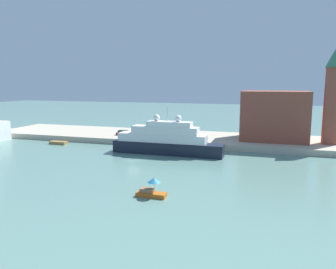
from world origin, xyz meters
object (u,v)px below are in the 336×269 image
Objects in this scene: small_motorboat at (151,189)px; work_barge at (59,143)px; bell_tower at (332,93)px; large_yacht at (166,141)px; parked_car at (123,133)px; harbor_building at (274,116)px; person_figure at (136,132)px; mooring_bollard at (173,140)px.

work_barge is at bearing 140.43° from small_motorboat.
small_motorboat is at bearing -123.94° from bell_tower.
large_yacht is 6.53× the size of parked_car.
harbor_building is 39.40m from person_figure.
bell_tower is 31.16× the size of mooring_bollard.
small_motorboat is 2.53× the size of person_figure.
harbor_building is at bearing 5.56° from person_figure.
work_barge is at bearing -164.39° from harbor_building.
parked_car is at bearing -177.53° from bell_tower.
large_yacht is 23.04m from parked_car.
mooring_bollard is at bearing 101.65° from small_motorboat.
mooring_bollard is (31.63, 5.20, 1.53)m from work_barge.
person_figure is at bearing 115.35° from small_motorboat.
bell_tower is at bearing 1.38° from person_figure.
harbor_building is at bearing 22.92° from mooring_bollard.
bell_tower is (70.36, 13.42, 13.96)m from work_barge.
large_yacht is at bearing -84.71° from mooring_bollard.
mooring_bollard is (17.05, -5.81, -0.24)m from parked_car.
bell_tower is 57.16m from parked_car.
person_figure is at bearing -178.62° from bell_tower.
harbor_building reaches higher than work_barge.
small_motorboat is 50.17m from parked_car.
work_barge is 2.78× the size of person_figure.
work_barge is 72.98m from bell_tower.
parked_car is 2.31× the size of person_figure.
large_yacht is 43.00m from bell_tower.
harbor_building reaches higher than small_motorboat.
work_barge is at bearing -142.92° from parked_car.
small_motorboat reaches higher than work_barge.
mooring_bollard is at bearing -168.02° from bell_tower.
harbor_building is 0.73× the size of bell_tower.
large_yacht is 8.84m from mooring_bollard.
bell_tower reaches higher than large_yacht.
work_barge is 1.21× the size of parked_car.
person_figure reaches higher than small_motorboat.
work_barge is 18.35m from parked_car.
bell_tower is at bearing 24.04° from large_yacht.
mooring_bollard reaches higher than work_barge.
mooring_bollard is (-25.39, -10.73, -6.19)m from harbor_building.
bell_tower reaches higher than parked_car.
mooring_bollard is at bearing 9.34° from work_barge.
bell_tower reaches higher than work_barge.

